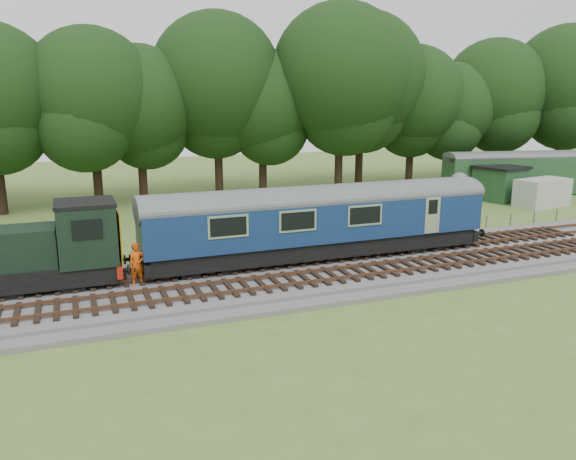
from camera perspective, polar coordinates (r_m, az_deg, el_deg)
name	(u,v)px	position (r m, az deg, el deg)	size (l,w,h in m)	color
ground	(318,274)	(27.70, 3.11, -4.47)	(120.00, 120.00, 0.00)	#4A6B27
ballast	(318,270)	(27.65, 3.11, -4.12)	(70.00, 7.00, 0.35)	#4C4C4F
track_north	(307,258)	(28.81, 1.97, -2.90)	(67.20, 2.40, 0.21)	black
track_south	(333,275)	(26.20, 4.56, -4.58)	(67.20, 2.40, 0.21)	black
fence	(286,251)	(31.68, -0.24, -2.18)	(64.00, 0.12, 1.00)	#6B6054
tree_line	(212,200)	(48.05, -7.76, 2.99)	(70.00, 8.00, 18.00)	black
dmu_railcar	(320,216)	(28.56, 3.29, 1.48)	(18.05, 2.86, 3.88)	black
shunter_loco	(20,254)	(26.32, -25.54, -2.24)	(8.92, 2.60, 3.38)	black
worker	(137,264)	(25.61, -15.08, -3.35)	(0.69, 0.46, 1.90)	#DC4C0B
parked_coach	(526,171)	(54.69, 23.03, 5.57)	(15.19, 5.43, 3.83)	#1C3E20
shed	(500,183)	(50.71, 20.71, 4.49)	(4.31, 4.31, 2.92)	#1C3E20
caravan	(542,193)	(49.22, 24.42, 3.47)	(4.51, 2.21, 2.21)	#A3A39E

